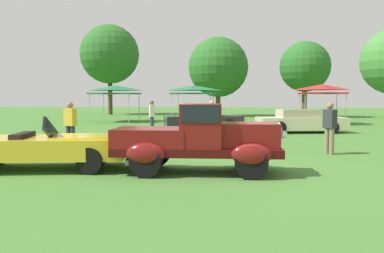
# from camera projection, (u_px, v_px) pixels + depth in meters

# --- Properties ---
(ground_plane) EXTENTS (120.00, 120.00, 0.00)m
(ground_plane) POSITION_uv_depth(u_px,v_px,m) (223.00, 171.00, 10.14)
(ground_plane) COLOR #42752D
(feature_pickup_truck) EXTENTS (4.21, 1.98, 1.70)m
(feature_pickup_truck) POSITION_uv_depth(u_px,v_px,m) (199.00, 138.00, 9.84)
(feature_pickup_truck) COLOR #400B0B
(feature_pickup_truck) RESTS_ON ground_plane
(neighbor_convertible) EXTENTS (4.80, 2.54, 1.40)m
(neighbor_convertible) POSITION_uv_depth(u_px,v_px,m) (45.00, 147.00, 10.31)
(neighbor_convertible) COLOR yellow
(neighbor_convertible) RESTS_ON ground_plane
(show_car_charcoal) EXTENTS (4.61, 2.92, 1.22)m
(show_car_charcoal) POSITION_uv_depth(u_px,v_px,m) (203.00, 119.00, 22.43)
(show_car_charcoal) COLOR #28282D
(show_car_charcoal) RESTS_ON ground_plane
(show_car_cream) EXTENTS (4.74, 2.54, 1.22)m
(show_car_cream) POSITION_uv_depth(u_px,v_px,m) (301.00, 121.00, 20.80)
(show_car_cream) COLOR beige
(show_car_cream) RESTS_ON ground_plane
(spectator_near_truck) EXTENTS (0.43, 0.46, 1.69)m
(spectator_near_truck) POSITION_uv_depth(u_px,v_px,m) (330.00, 126.00, 12.99)
(spectator_near_truck) COLOR #7F7056
(spectator_near_truck) RESTS_ON ground_plane
(spectator_between_cars) EXTENTS (0.43, 0.29, 1.69)m
(spectator_between_cars) POSITION_uv_depth(u_px,v_px,m) (212.00, 116.00, 19.47)
(spectator_between_cars) COLOR #283351
(spectator_between_cars) RESTS_ON ground_plane
(spectator_by_row) EXTENTS (0.46, 0.36, 1.69)m
(spectator_by_row) POSITION_uv_depth(u_px,v_px,m) (70.00, 124.00, 13.94)
(spectator_by_row) COLOR #283351
(spectator_by_row) RESTS_ON ground_plane
(spectator_far_side) EXTENTS (0.37, 0.46, 1.69)m
(spectator_far_side) POSITION_uv_depth(u_px,v_px,m) (152.00, 116.00, 20.07)
(spectator_far_side) COLOR #283351
(spectator_far_side) RESTS_ON ground_plane
(canopy_tent_left_field) EXTENTS (3.20, 3.20, 2.71)m
(canopy_tent_left_field) POSITION_uv_depth(u_px,v_px,m) (115.00, 89.00, 29.67)
(canopy_tent_left_field) COLOR #B7B7BC
(canopy_tent_left_field) RESTS_ON ground_plane
(canopy_tent_center_field) EXTENTS (3.06, 3.06, 2.71)m
(canopy_tent_center_field) POSITION_uv_depth(u_px,v_px,m) (193.00, 89.00, 29.44)
(canopy_tent_center_field) COLOR #B7B7BC
(canopy_tent_center_field) RESTS_ON ground_plane
(canopy_tent_right_field) EXTENTS (2.86, 2.86, 2.71)m
(canopy_tent_right_field) POSITION_uv_depth(u_px,v_px,m) (322.00, 89.00, 27.17)
(canopy_tent_right_field) COLOR #B7B7BC
(canopy_tent_right_field) RESTS_ON ground_plane
(treeline_far_left) EXTENTS (6.10, 6.10, 9.32)m
(treeline_far_left) POSITION_uv_depth(u_px,v_px,m) (110.00, 54.00, 41.50)
(treeline_far_left) COLOR #47331E
(treeline_far_left) RESTS_ON ground_plane
(treeline_mid_left) EXTENTS (5.70, 5.70, 7.52)m
(treeline_mid_left) POSITION_uv_depth(u_px,v_px,m) (218.00, 67.00, 38.05)
(treeline_mid_left) COLOR brown
(treeline_mid_left) RESTS_ON ground_plane
(treeline_center) EXTENTS (4.52, 4.52, 6.83)m
(treeline_center) POSITION_uv_depth(u_px,v_px,m) (305.00, 67.00, 35.86)
(treeline_center) COLOR brown
(treeline_center) RESTS_ON ground_plane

